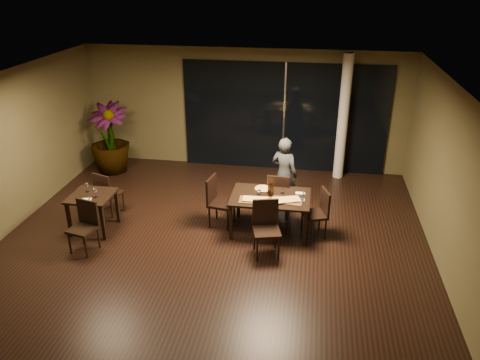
% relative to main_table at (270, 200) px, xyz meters
% --- Properties ---
extents(ground, '(8.00, 8.00, 0.00)m').
position_rel_main_table_xyz_m(ground, '(-1.00, -0.80, -0.68)').
color(ground, black).
rests_on(ground, ground).
extents(wall_back, '(8.00, 0.10, 3.00)m').
position_rel_main_table_xyz_m(wall_back, '(-1.00, 3.25, 0.82)').
color(wall_back, brown).
rests_on(wall_back, ground).
extents(wall_front, '(8.00, 0.10, 3.00)m').
position_rel_main_table_xyz_m(wall_front, '(-1.00, -4.85, 0.82)').
color(wall_front, brown).
rests_on(wall_front, ground).
extents(wall_right, '(0.10, 8.00, 3.00)m').
position_rel_main_table_xyz_m(wall_right, '(3.05, -0.80, 0.82)').
color(wall_right, brown).
rests_on(wall_right, ground).
extents(ceiling, '(8.00, 8.00, 0.04)m').
position_rel_main_table_xyz_m(ceiling, '(-1.00, -0.80, 2.34)').
color(ceiling, silver).
rests_on(ceiling, wall_back).
extents(window_panel, '(5.00, 0.06, 2.70)m').
position_rel_main_table_xyz_m(window_panel, '(0.00, 3.16, 0.67)').
color(window_panel, black).
rests_on(window_panel, ground).
extents(column, '(0.24, 0.24, 3.00)m').
position_rel_main_table_xyz_m(column, '(1.40, 2.85, 0.82)').
color(column, silver).
rests_on(column, ground).
extents(main_table, '(1.50, 1.00, 0.75)m').
position_rel_main_table_xyz_m(main_table, '(0.00, 0.00, 0.00)').
color(main_table, black).
rests_on(main_table, ground).
extents(side_table, '(0.80, 0.80, 0.75)m').
position_rel_main_table_xyz_m(side_table, '(-3.40, -0.50, -0.05)').
color(side_table, black).
rests_on(side_table, ground).
extents(chair_main_far, '(0.48, 0.48, 0.97)m').
position_rel_main_table_xyz_m(chair_main_far, '(0.12, 0.57, -0.13)').
color(chair_main_far, black).
rests_on(chair_main_far, ground).
extents(chair_main_near, '(0.57, 0.57, 1.01)m').
position_rel_main_table_xyz_m(chair_main_near, '(0.00, -0.77, -0.11)').
color(chair_main_near, black).
rests_on(chair_main_near, ground).
extents(chair_main_left, '(0.54, 0.54, 1.01)m').
position_rel_main_table_xyz_m(chair_main_left, '(-1.06, 0.08, -0.11)').
color(chair_main_left, black).
rests_on(chair_main_left, ground).
extents(chair_main_right, '(0.55, 0.55, 0.94)m').
position_rel_main_table_xyz_m(chair_main_right, '(0.93, -0.02, -0.15)').
color(chair_main_right, black).
rests_on(chair_main_right, ground).
extents(chair_side_far, '(0.56, 0.56, 0.94)m').
position_rel_main_table_xyz_m(chair_side_far, '(-3.39, 0.12, -0.15)').
color(chair_side_far, black).
rests_on(chair_side_far, ground).
extents(chair_side_near, '(0.52, 0.52, 0.94)m').
position_rel_main_table_xyz_m(chair_side_near, '(-3.23, -1.18, -0.15)').
color(chair_side_near, black).
rests_on(chair_side_near, ground).
extents(diner, '(0.63, 0.54, 1.58)m').
position_rel_main_table_xyz_m(diner, '(0.18, 1.00, 0.12)').
color(diner, '#2B2D2F').
rests_on(diner, ground).
extents(potted_plant, '(0.98, 0.98, 1.74)m').
position_rel_main_table_xyz_m(potted_plant, '(-4.23, 2.30, 0.20)').
color(potted_plant, '#1C4F1A').
rests_on(potted_plant, ground).
extents(pizza_board_left, '(0.61, 0.33, 0.01)m').
position_rel_main_table_xyz_m(pizza_board_left, '(-0.26, -0.23, 0.08)').
color(pizza_board_left, '#4F3519').
rests_on(pizza_board_left, main_table).
extents(pizza_board_right, '(0.63, 0.37, 0.01)m').
position_rel_main_table_xyz_m(pizza_board_right, '(0.32, -0.16, 0.08)').
color(pizza_board_right, '#4B3018').
rests_on(pizza_board_right, main_table).
extents(oblong_pizza_left, '(0.45, 0.22, 0.02)m').
position_rel_main_table_xyz_m(oblong_pizza_left, '(-0.26, -0.23, 0.10)').
color(oblong_pizza_left, maroon).
rests_on(oblong_pizza_left, pizza_board_left).
extents(oblong_pizza_right, '(0.54, 0.38, 0.02)m').
position_rel_main_table_xyz_m(oblong_pizza_right, '(0.32, -0.16, 0.10)').
color(oblong_pizza_right, maroon).
rests_on(oblong_pizza_right, pizza_board_right).
extents(round_pizza, '(0.31, 0.31, 0.01)m').
position_rel_main_table_xyz_m(round_pizza, '(-0.18, 0.28, 0.08)').
color(round_pizza, red).
rests_on(round_pizza, main_table).
extents(bottle_a, '(0.06, 0.06, 0.27)m').
position_rel_main_table_xyz_m(bottle_a, '(-0.01, 0.02, 0.21)').
color(bottle_a, black).
rests_on(bottle_a, main_table).
extents(bottle_b, '(0.07, 0.07, 0.30)m').
position_rel_main_table_xyz_m(bottle_b, '(0.02, 0.00, 0.22)').
color(bottle_b, black).
rests_on(bottle_b, main_table).
extents(bottle_c, '(0.06, 0.06, 0.29)m').
position_rel_main_table_xyz_m(bottle_c, '(-0.04, 0.10, 0.22)').
color(bottle_c, black).
rests_on(bottle_c, main_table).
extents(tumbler_left, '(0.07, 0.07, 0.08)m').
position_rel_main_table_xyz_m(tumbler_left, '(-0.23, 0.05, 0.12)').
color(tumbler_left, white).
rests_on(tumbler_left, main_table).
extents(tumbler_right, '(0.07, 0.07, 0.08)m').
position_rel_main_table_xyz_m(tumbler_right, '(0.21, 0.17, 0.12)').
color(tumbler_right, white).
rests_on(tumbler_right, main_table).
extents(napkin_near, '(0.19, 0.11, 0.01)m').
position_rel_main_table_xyz_m(napkin_near, '(0.56, -0.08, 0.08)').
color(napkin_near, white).
rests_on(napkin_near, main_table).
extents(napkin_far, '(0.18, 0.11, 0.01)m').
position_rel_main_table_xyz_m(napkin_far, '(0.56, 0.20, 0.08)').
color(napkin_far, white).
rests_on(napkin_far, main_table).
extents(wine_glass_a, '(0.08, 0.08, 0.18)m').
position_rel_main_table_xyz_m(wine_glass_a, '(-3.54, -0.38, 0.17)').
color(wine_glass_a, white).
rests_on(wine_glass_a, side_table).
extents(wine_glass_b, '(0.08, 0.08, 0.19)m').
position_rel_main_table_xyz_m(wine_glass_b, '(-3.28, -0.57, 0.17)').
color(wine_glass_b, white).
rests_on(wine_glass_b, side_table).
extents(side_napkin, '(0.20, 0.15, 0.01)m').
position_rel_main_table_xyz_m(side_napkin, '(-3.40, -0.71, 0.08)').
color(side_napkin, white).
rests_on(side_napkin, side_table).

